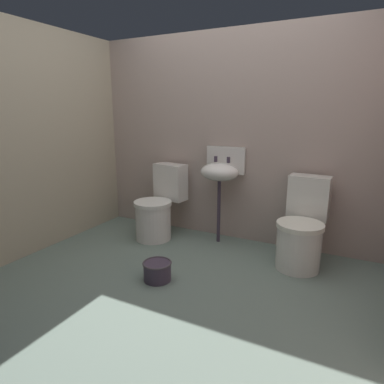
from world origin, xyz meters
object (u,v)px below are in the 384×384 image
at_px(toilet_right, 302,231).
at_px(bucket, 157,271).
at_px(toilet_left, 159,208).
at_px(sink, 221,171).

xyz_separation_m(toilet_right, bucket, (-0.99, -0.83, -0.24)).
bearing_deg(toilet_left, toilet_right, -171.23).
distance_m(toilet_left, toilet_right, 1.50).
height_order(toilet_left, bucket, toilet_left).
height_order(toilet_left, sink, sink).
bearing_deg(toilet_right, sink, -9.83).
relative_size(toilet_left, bucket, 3.24).
bearing_deg(toilet_right, toilet_left, 2.47).
bearing_deg(toilet_left, bucket, 130.46).
height_order(toilet_right, bucket, toilet_right).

